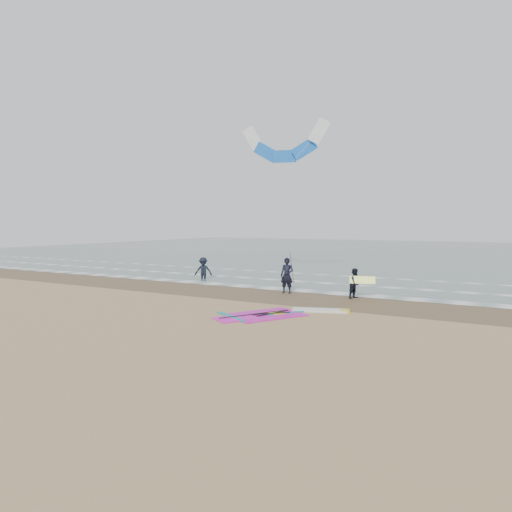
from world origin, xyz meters
The scene contains 11 objects.
ground centered at (0.00, 0.00, 0.00)m, with size 120.00×120.00×0.00m, color tan.
sea_water centered at (0.00, 48.00, 0.01)m, with size 120.00×80.00×0.02m, color #47605E.
wet_sand_band centered at (0.00, 6.00, 0.00)m, with size 120.00×5.00×0.01m, color brown.
foam_waterline centered at (0.00, 10.44, 0.03)m, with size 120.00×9.15×0.02m.
windsurf_rig centered at (1.77, 1.50, 0.03)m, with size 5.18×4.90×0.12m.
person_standing centered at (-0.52, 7.00, 1.01)m, with size 0.73×0.48×2.01m, color black.
person_walking centered at (3.33, 7.20, 0.79)m, with size 0.77×0.60×1.58m, color black.
person_wading centered at (-8.26, 9.79, 0.96)m, with size 1.23×0.71×1.91m, color black.
held_pole centered at (-0.22, 7.00, 1.48)m, with size 0.17×0.86×1.82m.
carried_kiteboard centered at (3.73, 7.10, 1.00)m, with size 1.30×0.51×0.39m.
surf_kite centered at (-3.81, 13.50, 9.38)m, with size 7.84×4.01×9.78m.
Camera 1 is at (10.27, -16.02, 3.95)m, focal length 32.00 mm.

